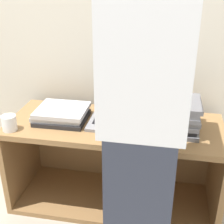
{
  "coord_description": "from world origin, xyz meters",
  "views": [
    {
      "loc": [
        0.31,
        -1.45,
        1.52
      ],
      "look_at": [
        0.0,
        0.19,
        0.73
      ],
      "focal_mm": 50.0,
      "sensor_mm": 36.0,
      "label": 1
    }
  ],
  "objects_px": {
    "laptop_stack_right": "(171,115)",
    "mug": "(9,123)",
    "person": "(142,128)",
    "laptop_open": "(116,112)",
    "laptop_stack_left": "(62,114)"
  },
  "relations": [
    {
      "from": "laptop_stack_left",
      "to": "mug",
      "type": "height_order",
      "value": "mug"
    },
    {
      "from": "laptop_stack_right",
      "to": "mug",
      "type": "relative_size",
      "value": 3.56
    },
    {
      "from": "laptop_stack_left",
      "to": "mug",
      "type": "relative_size",
      "value": 3.53
    },
    {
      "from": "laptop_open",
      "to": "mug",
      "type": "xyz_separation_m",
      "value": [
        -0.61,
        -0.26,
        -0.01
      ]
    },
    {
      "from": "laptop_stack_left",
      "to": "laptop_open",
      "type": "bearing_deg",
      "value": 9.88
    },
    {
      "from": "laptop_open",
      "to": "laptop_stack_right",
      "type": "bearing_deg",
      "value": -9.75
    },
    {
      "from": "person",
      "to": "mug",
      "type": "xyz_separation_m",
      "value": [
        -0.82,
        0.24,
        -0.18
      ]
    },
    {
      "from": "laptop_stack_right",
      "to": "person",
      "type": "distance_m",
      "value": 0.48
    },
    {
      "from": "person",
      "to": "mug",
      "type": "distance_m",
      "value": 0.87
    },
    {
      "from": "laptop_stack_left",
      "to": "person",
      "type": "xyz_separation_m",
      "value": [
        0.56,
        -0.44,
        0.18
      ]
    },
    {
      "from": "person",
      "to": "laptop_stack_left",
      "type": "bearing_deg",
      "value": 141.76
    },
    {
      "from": "laptop_stack_right",
      "to": "person",
      "type": "height_order",
      "value": "person"
    },
    {
      "from": "laptop_stack_left",
      "to": "mug",
      "type": "bearing_deg",
      "value": -143.02
    },
    {
      "from": "laptop_stack_left",
      "to": "laptop_stack_right",
      "type": "height_order",
      "value": "laptop_stack_right"
    },
    {
      "from": "laptop_stack_right",
      "to": "mug",
      "type": "height_order",
      "value": "laptop_stack_right"
    }
  ]
}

